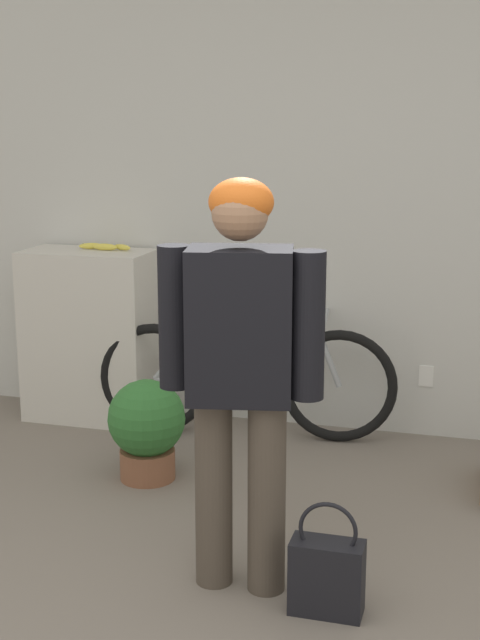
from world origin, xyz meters
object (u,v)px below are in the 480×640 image
handbag (327,574)px  potted_plant (147,426)px  bicycle (245,379)px  banana (105,247)px  person (240,355)px

handbag → potted_plant: bearing=137.8°
bicycle → banana: size_ratio=4.95×
person → banana: person is taller
banana → handbag: bearing=-47.8°
person → handbag: (0.36, -0.11, -0.77)m
banana → handbag: (1.67, -1.84, -0.88)m
potted_plant → person: bearing=-50.3°
person → bicycle: size_ratio=0.93×
handbag → bicycle: bearing=114.5°
person → potted_plant: 1.32m
handbag → potted_plant: (-1.09, 0.99, 0.12)m
person → handbag: bearing=-28.1°
banana → potted_plant: size_ratio=0.66×
person → potted_plant: bearing=118.1°
handbag → banana: bearing=132.2°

